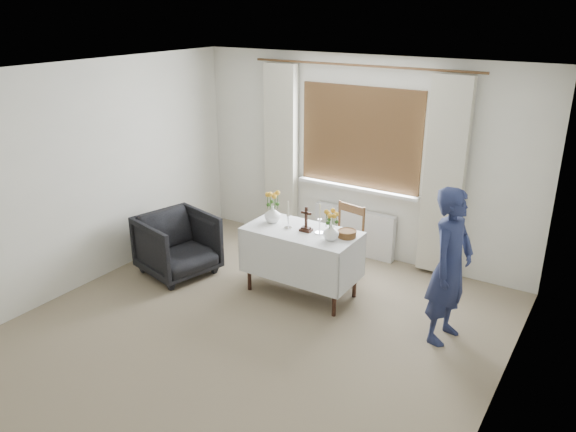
% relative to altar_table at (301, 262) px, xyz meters
% --- Properties ---
extents(ground, '(5.00, 5.00, 0.00)m').
position_rel_altar_table_xyz_m(ground, '(0.01, -1.12, -0.38)').
color(ground, gray).
rests_on(ground, ground).
extents(altar_table, '(1.24, 0.64, 0.76)m').
position_rel_altar_table_xyz_m(altar_table, '(0.00, 0.00, 0.00)').
color(altar_table, white).
rests_on(altar_table, ground).
extents(wooden_chair, '(0.48, 0.48, 0.88)m').
position_rel_altar_table_xyz_m(wooden_chair, '(0.19, 0.58, 0.06)').
color(wooden_chair, brown).
rests_on(wooden_chair, ground).
extents(armchair, '(0.98, 0.96, 0.74)m').
position_rel_altar_table_xyz_m(armchair, '(-1.50, -0.35, -0.01)').
color(armchair, black).
rests_on(armchair, ground).
extents(person, '(0.45, 0.61, 1.53)m').
position_rel_altar_table_xyz_m(person, '(1.62, -0.02, 0.38)').
color(person, '#21274E').
rests_on(person, ground).
extents(radiator, '(1.10, 0.10, 0.60)m').
position_rel_altar_table_xyz_m(radiator, '(0.01, 1.30, -0.08)').
color(radiator, silver).
rests_on(radiator, ground).
extents(wooden_cross, '(0.13, 0.10, 0.28)m').
position_rel_altar_table_xyz_m(wooden_cross, '(0.05, 0.01, 0.52)').
color(wooden_cross, black).
rests_on(wooden_cross, altar_table).
extents(candlestick_left, '(0.12, 0.12, 0.31)m').
position_rel_altar_table_xyz_m(candlestick_left, '(-0.15, -0.03, 0.54)').
color(candlestick_left, white).
rests_on(candlestick_left, altar_table).
extents(candlestick_right, '(0.13, 0.13, 0.34)m').
position_rel_altar_table_xyz_m(candlestick_right, '(0.20, 0.03, 0.55)').
color(candlestick_right, white).
rests_on(candlestick_right, altar_table).
extents(flower_vase_left, '(0.22, 0.22, 0.19)m').
position_rel_altar_table_xyz_m(flower_vase_left, '(-0.40, 0.04, 0.48)').
color(flower_vase_left, white).
rests_on(flower_vase_left, altar_table).
extents(flower_vase_right, '(0.22, 0.22, 0.17)m').
position_rel_altar_table_xyz_m(flower_vase_right, '(0.38, -0.06, 0.47)').
color(flower_vase_right, white).
rests_on(flower_vase_right, altar_table).
extents(wicker_basket, '(0.20, 0.20, 0.07)m').
position_rel_altar_table_xyz_m(wicker_basket, '(0.49, 0.10, 0.42)').
color(wicker_basket, brown).
rests_on(wicker_basket, altar_table).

